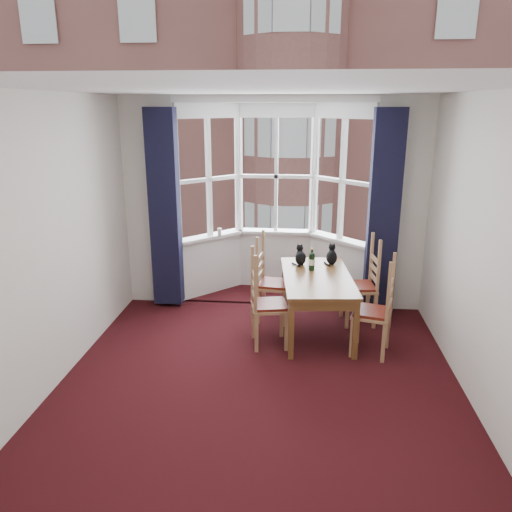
# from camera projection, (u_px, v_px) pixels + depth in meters

# --- Properties ---
(floor) EXTENTS (4.50, 4.50, 0.00)m
(floor) POSITION_uv_depth(u_px,v_px,m) (258.00, 390.00, 4.88)
(floor) COLOR black
(floor) RESTS_ON ground
(ceiling) EXTENTS (4.50, 4.50, 0.00)m
(ceiling) POSITION_uv_depth(u_px,v_px,m) (259.00, 88.00, 4.06)
(ceiling) COLOR white
(ceiling) RESTS_ON floor
(wall_left) EXTENTS (0.00, 4.50, 4.50)m
(wall_left) POSITION_uv_depth(u_px,v_px,m) (45.00, 247.00, 4.64)
(wall_left) COLOR silver
(wall_left) RESTS_ON floor
(wall_right) EXTENTS (0.00, 4.50, 4.50)m
(wall_right) POSITION_uv_depth(u_px,v_px,m) (489.00, 259.00, 4.30)
(wall_right) COLOR silver
(wall_right) RESTS_ON floor
(wall_near) EXTENTS (4.00, 0.00, 4.00)m
(wall_near) POSITION_uv_depth(u_px,v_px,m) (217.00, 389.00, 2.33)
(wall_near) COLOR silver
(wall_near) RESTS_ON floor
(wall_back_pier_left) EXTENTS (0.70, 0.12, 2.80)m
(wall_back_pier_left) POSITION_uv_depth(u_px,v_px,m) (152.00, 203.00, 6.76)
(wall_back_pier_left) COLOR silver
(wall_back_pier_left) RESTS_ON floor
(wall_back_pier_right) EXTENTS (0.70, 0.12, 2.80)m
(wall_back_pier_right) POSITION_uv_depth(u_px,v_px,m) (400.00, 207.00, 6.47)
(wall_back_pier_right) COLOR silver
(wall_back_pier_right) RESTS_ON floor
(bay_window) EXTENTS (2.76, 0.94, 2.80)m
(bay_window) POSITION_uv_depth(u_px,v_px,m) (275.00, 198.00, 7.09)
(bay_window) COLOR white
(bay_window) RESTS_ON floor
(curtain_left) EXTENTS (0.38, 0.22, 2.60)m
(curtain_left) POSITION_uv_depth(u_px,v_px,m) (165.00, 209.00, 6.58)
(curtain_left) COLOR black
(curtain_left) RESTS_ON floor
(curtain_right) EXTENTS (0.38, 0.22, 2.60)m
(curtain_right) POSITION_uv_depth(u_px,v_px,m) (384.00, 213.00, 6.33)
(curtain_right) COLOR black
(curtain_right) RESTS_ON floor
(dining_table) EXTENTS (0.93, 1.55, 0.72)m
(dining_table) POSITION_uv_depth(u_px,v_px,m) (317.00, 282.00, 5.96)
(dining_table) COLOR brown
(dining_table) RESTS_ON floor
(chair_left_near) EXTENTS (0.47, 0.49, 0.92)m
(chair_left_near) POSITION_uv_depth(u_px,v_px,m) (262.00, 306.00, 5.68)
(chair_left_near) COLOR #A3774F
(chair_left_near) RESTS_ON floor
(chair_left_far) EXTENTS (0.45, 0.47, 0.92)m
(chair_left_far) POSITION_uv_depth(u_px,v_px,m) (267.00, 285.00, 6.37)
(chair_left_far) COLOR #A3774F
(chair_left_far) RESTS_ON floor
(chair_right_near) EXTENTS (0.50, 0.51, 0.92)m
(chair_right_near) POSITION_uv_depth(u_px,v_px,m) (380.00, 315.00, 5.46)
(chair_right_near) COLOR #A3774F
(chair_right_near) RESTS_ON floor
(chair_right_far) EXTENTS (0.45, 0.46, 0.92)m
(chair_right_far) POSITION_uv_depth(u_px,v_px,m) (366.00, 287.00, 6.27)
(chair_right_far) COLOR #A3774F
(chair_right_far) RESTS_ON floor
(cat_left) EXTENTS (0.17, 0.22, 0.27)m
(cat_left) POSITION_uv_depth(u_px,v_px,m) (301.00, 257.00, 6.33)
(cat_left) COLOR black
(cat_left) RESTS_ON dining_table
(cat_right) EXTENTS (0.15, 0.20, 0.27)m
(cat_right) POSITION_uv_depth(u_px,v_px,m) (332.00, 256.00, 6.36)
(cat_right) COLOR black
(cat_right) RESTS_ON dining_table
(wine_bottle) EXTENTS (0.07, 0.07, 0.28)m
(wine_bottle) POSITION_uv_depth(u_px,v_px,m) (312.00, 261.00, 6.11)
(wine_bottle) COLOR black
(wine_bottle) RESTS_ON dining_table
(candle_tall) EXTENTS (0.06, 0.06, 0.11)m
(candle_tall) POSITION_uv_depth(u_px,v_px,m) (220.00, 232.00, 7.15)
(candle_tall) COLOR white
(candle_tall) RESTS_ON bay_window
(street) EXTENTS (80.00, 80.00, 0.00)m
(street) POSITION_uv_depth(u_px,v_px,m) (295.00, 226.00, 37.35)
(street) COLOR #333335
(street) RESTS_ON ground
(tenement_building) EXTENTS (18.40, 7.80, 15.20)m
(tenement_building) POSITION_uv_depth(u_px,v_px,m) (292.00, 136.00, 17.77)
(tenement_building) COLOR #95574D
(tenement_building) RESTS_ON street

